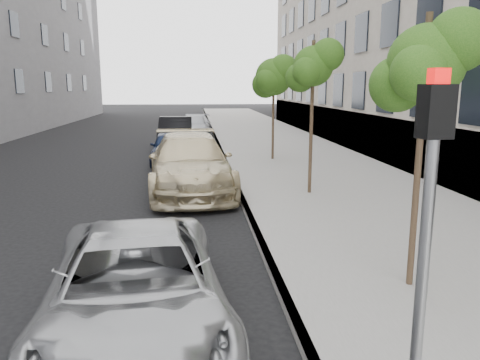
{
  "coord_description": "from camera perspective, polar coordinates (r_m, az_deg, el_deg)",
  "views": [
    {
      "loc": [
        -0.14,
        -5.12,
        3.21
      ],
      "look_at": [
        0.69,
        3.31,
        1.5
      ],
      "focal_mm": 35.0,
      "sensor_mm": 36.0,
      "label": 1
    }
  ],
  "objects": [
    {
      "name": "ground",
      "position": [
        6.04,
        -3.66,
        -20.68
      ],
      "size": [
        160.0,
        160.0,
        0.0
      ],
      "primitive_type": "plane",
      "color": "black",
      "rests_on": "ground"
    },
    {
      "name": "sidewalk",
      "position": [
        29.63,
        3.03,
        5.3
      ],
      "size": [
        6.4,
        72.0,
        0.14
      ],
      "primitive_type": "cube",
      "color": "gray",
      "rests_on": "ground"
    },
    {
      "name": "curb",
      "position": [
        29.32,
        -3.04,
        5.24
      ],
      "size": [
        0.15,
        72.0,
        0.14
      ],
      "primitive_type": "cube",
      "color": "#9E9B93",
      "rests_on": "ground"
    },
    {
      "name": "tree_near",
      "position": [
        7.44,
        21.9,
        13.04
      ],
      "size": [
        1.51,
        1.31,
        4.14
      ],
      "color": "#38281C",
      "rests_on": "sidewalk"
    },
    {
      "name": "tree_mid",
      "position": [
        13.56,
        9.01,
        13.5
      ],
      "size": [
        1.52,
        1.32,
        4.36
      ],
      "color": "#38281C",
      "rests_on": "sidewalk"
    },
    {
      "name": "tree_far",
      "position": [
        19.91,
        4.2,
        12.44
      ],
      "size": [
        1.84,
        1.64,
        4.35
      ],
      "color": "#38281C",
      "rests_on": "sidewalk"
    },
    {
      "name": "signal_pole",
      "position": [
        4.11,
        21.83,
        -4.53
      ],
      "size": [
        0.26,
        0.21,
        3.2
      ],
      "rotation": [
        0.0,
        0.0,
        0.13
      ],
      "color": "#939699",
      "rests_on": "sidewalk"
    },
    {
      "name": "minivan",
      "position": [
        6.27,
        -12.6,
        -12.71
      ],
      "size": [
        2.71,
        5.06,
        1.35
      ],
      "primitive_type": "imported",
      "rotation": [
        0.0,
        0.0,
        0.1
      ],
      "color": "#A5A7AA",
      "rests_on": "ground"
    },
    {
      "name": "suv",
      "position": [
        14.44,
        -6.11,
        2.02
      ],
      "size": [
        2.81,
        6.15,
        1.74
      ],
      "primitive_type": "imported",
      "rotation": [
        0.0,
        0.0,
        0.06
      ],
      "color": "beige",
      "rests_on": "ground"
    },
    {
      "name": "sedan_blue",
      "position": [
        19.99,
        -8.52,
        3.96
      ],
      "size": [
        1.62,
        3.91,
        1.33
      ],
      "primitive_type": "imported",
      "rotation": [
        0.0,
        0.0,
        0.01
      ],
      "color": "#0F1932",
      "rests_on": "ground"
    },
    {
      "name": "sedan_black",
      "position": [
        24.92,
        -7.83,
        5.76
      ],
      "size": [
        1.75,
        4.9,
        1.61
      ],
      "primitive_type": "imported",
      "rotation": [
        0.0,
        0.0,
        0.01
      ],
      "color": "black",
      "rests_on": "ground"
    },
    {
      "name": "sedan_rear",
      "position": [
        30.3,
        -5.58,
        6.57
      ],
      "size": [
        2.42,
        4.91,
        1.37
      ],
      "primitive_type": "imported",
      "rotation": [
        0.0,
        0.0,
        -0.11
      ],
      "color": "#A7AAAF",
      "rests_on": "ground"
    }
  ]
}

